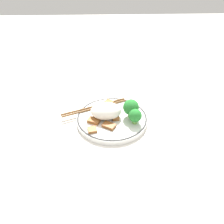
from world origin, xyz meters
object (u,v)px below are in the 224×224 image
Objects in this scene: broccoli_back_center at (131,107)px; broccoli_back_left at (135,116)px; plate at (112,119)px; chopsticks at (95,107)px.

broccoli_back_left is at bearing 104.63° from broccoli_back_center.
plate is 1.03× the size of chopsticks.
broccoli_back_left is 0.15m from chopsticks.
plate is at bearing 3.19° from broccoli_back_center.
broccoli_back_left reaches higher than chopsticks.
chopsticks is at bearing -23.06° from broccoli_back_center.
broccoli_back_center is at bearing -176.81° from plate.
broccoli_back_center is 0.28× the size of chopsticks.
plate is 3.64× the size of broccoli_back_center.
broccoli_back_center reaches higher than plate.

